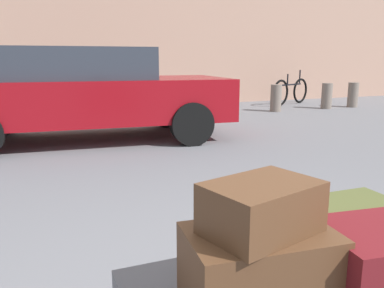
{
  "coord_description": "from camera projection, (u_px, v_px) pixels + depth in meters",
  "views": [
    {
      "loc": [
        -0.94,
        -1.15,
        1.24
      ],
      "look_at": [
        0.0,
        1.2,
        0.69
      ],
      "focal_mm": 36.38,
      "sensor_mm": 36.0,
      "label": 1
    }
  ],
  "objects": [
    {
      "name": "bicycle_leaning",
      "position": [
        291.0,
        91.0,
        11.05
      ],
      "size": [
        1.64,
        0.74,
        0.96
      ],
      "color": "black",
      "rests_on": "ground_plane"
    },
    {
      "name": "suitcase_olive_rear_right",
      "position": [
        352.0,
        228.0,
        1.85
      ],
      "size": [
        0.52,
        0.42,
        0.23
      ],
      "primitive_type": "cube",
      "rotation": [
        0.0,
        0.0,
        -0.02
      ],
      "color": "#4C5128",
      "rests_on": "luggage_cart"
    },
    {
      "name": "bollard_kerb_near",
      "position": [
        220.0,
        100.0,
        8.95
      ],
      "size": [
        0.27,
        0.27,
        0.66
      ],
      "primitive_type": "cylinder",
      "color": "#72665B",
      "rests_on": "ground_plane"
    },
    {
      "name": "bollard_kerb_mid",
      "position": [
        276.0,
        98.0,
        9.51
      ],
      "size": [
        0.27,
        0.27,
        0.66
      ],
      "primitive_type": "cylinder",
      "color": "#72665B",
      "rests_on": "ground_plane"
    },
    {
      "name": "duffel_bag_brown_stacked_top",
      "position": [
        259.0,
        270.0,
        1.41
      ],
      "size": [
        0.56,
        0.39,
        0.3
      ],
      "primitive_type": "cube",
      "rotation": [
        0.0,
        0.0,
        -0.09
      ],
      "color": "#51331E",
      "rests_on": "luggage_cart"
    },
    {
      "name": "bollard_kerb_far",
      "position": [
        327.0,
        96.0,
        10.08
      ],
      "size": [
        0.27,
        0.27,
        0.66
      ],
      "primitive_type": "cylinder",
      "color": "#72665B",
      "rests_on": "ground_plane"
    },
    {
      "name": "duffel_bag_brown_topmost_pile",
      "position": [
        261.0,
        208.0,
        1.36
      ],
      "size": [
        0.45,
        0.37,
        0.18
      ],
      "primitive_type": "cube",
      "rotation": [
        0.0,
        0.0,
        0.26
      ],
      "color": "#51331E",
      "rests_on": "duffel_bag_brown_stacked_top"
    },
    {
      "name": "parked_car",
      "position": [
        84.0,
        92.0,
        6.01
      ],
      "size": [
        4.44,
        2.21,
        1.42
      ],
      "color": "maroon",
      "rests_on": "ground_plane"
    },
    {
      "name": "bollard_corner",
      "position": [
        353.0,
        95.0,
        10.39
      ],
      "size": [
        0.27,
        0.27,
        0.66
      ],
      "primitive_type": "cylinder",
      "color": "#72665B",
      "rests_on": "ground_plane"
    }
  ]
}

